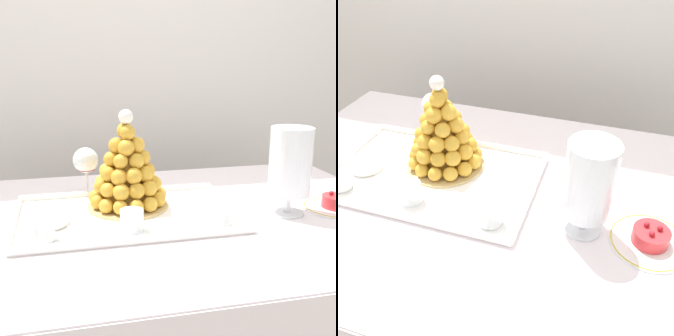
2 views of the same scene
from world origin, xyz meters
The scene contains 11 objects.
ground_plane centered at (0.00, 0.00, 0.00)m, with size 12.00×12.00×0.00m, color gray.
buffet_table centered at (0.00, 0.00, 0.63)m, with size 1.41×0.99×0.73m.
serving_tray centered at (-0.14, 0.01, 0.73)m, with size 0.63×0.40×0.02m.
croquembouche centered at (-0.13, 0.07, 0.85)m, with size 0.24×0.24×0.30m.
dessert_cup_left centered at (-0.37, -0.13, 0.76)m, with size 0.05×0.05×0.05m.
dessert_cup_mid_left centered at (-0.15, -0.11, 0.76)m, with size 0.06×0.06×0.06m.
dessert_cup_centre centered at (0.09, -0.13, 0.76)m, with size 0.06×0.06×0.05m.
creme_brulee_ramekin centered at (-0.36, -0.02, 0.75)m, with size 0.10×0.10×0.03m.
macaron_goblet centered at (0.32, -0.07, 0.88)m, with size 0.12×0.12×0.26m.
fruit_tart_plate centered at (0.49, -0.07, 0.74)m, with size 0.20×0.20×0.06m.
wine_glass centered at (-0.24, 0.24, 0.84)m, with size 0.08×0.08×0.16m.
Camera 2 is at (0.35, -0.79, 1.42)m, focal length 39.96 mm.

